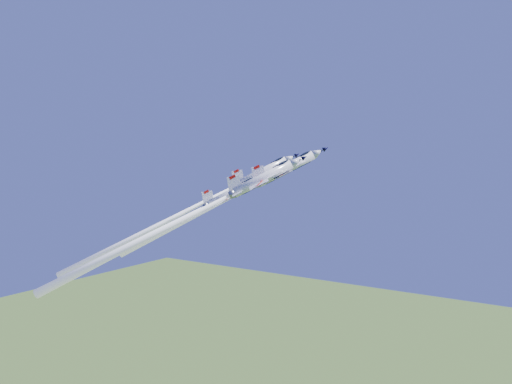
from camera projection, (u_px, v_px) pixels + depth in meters
The scene contains 4 objects.
jet_lead at pixel (229, 198), 116.36m from camera, with size 30.49×22.98×30.68m.
jet_left at pixel (185, 212), 124.11m from camera, with size 36.18×27.34×39.68m.
jet_right at pixel (178, 222), 112.65m from camera, with size 37.22×28.12×39.85m.
jet_slot at pixel (169, 225), 119.07m from camera, with size 30.63×23.12×31.69m.
Camera 1 is at (65.20, -98.61, 105.99)m, focal length 40.00 mm.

